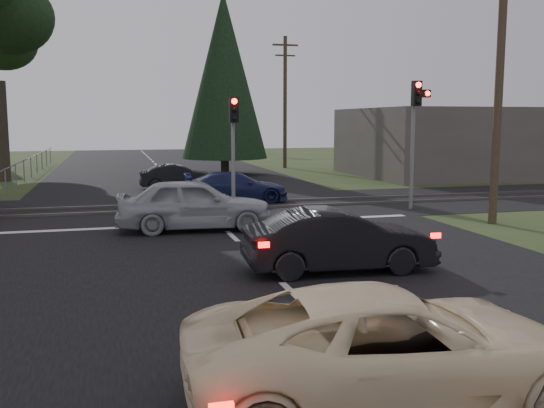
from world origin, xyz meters
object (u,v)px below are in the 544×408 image
object	(u,v)px
utility_pole_far	(221,107)
silver_car	(194,204)
cream_coupe	(393,347)
traffic_signal_right	(416,120)
blue_sedan	(236,187)
utility_pole_near	(500,74)
dark_hatchback	(339,241)
utility_pole_mid	(285,100)
dark_car_far	(177,177)
traffic_signal_center	(234,134)

from	to	relation	value
utility_pole_far	silver_car	distance (m)	48.79
utility_pole_far	cream_coupe	xyz separation A→B (m)	(-8.70, -59.60, -4.05)
traffic_signal_right	blue_sedan	bearing A→B (deg)	148.03
utility_pole_near	dark_hatchback	world-z (taller)	utility_pole_near
utility_pole_mid	cream_coupe	size ratio (longest dim) A/B	1.85
dark_car_far	traffic_signal_center	bearing A→B (deg)	-170.26
utility_pole_far	dark_car_far	xyz separation A→B (m)	(-8.70, -36.44, -4.13)
utility_pole_mid	cream_coupe	world-z (taller)	utility_pole_mid
dark_hatchback	blue_sedan	distance (m)	11.78
utility_pole_near	blue_sedan	size ratio (longest dim) A/B	2.16
utility_pole_mid	utility_pole_far	world-z (taller)	same
utility_pole_mid	utility_pole_far	xyz separation A→B (m)	(0.00, 25.00, 0.00)
traffic_signal_right	cream_coupe	bearing A→B (deg)	-118.84
utility_pole_near	dark_hatchback	distance (m)	9.33
traffic_signal_center	dark_car_far	xyz separation A→B (m)	(-1.20, 7.88, -2.21)
utility_pole_near	blue_sedan	world-z (taller)	utility_pole_near
blue_sedan	traffic_signal_center	bearing A→B (deg)	171.44
silver_car	traffic_signal_center	bearing A→B (deg)	-24.86
utility_pole_far	cream_coupe	world-z (taller)	utility_pole_far
traffic_signal_center	blue_sedan	size ratio (longest dim) A/B	0.98
traffic_signal_center	cream_coupe	distance (m)	15.47
utility_pole_near	traffic_signal_right	bearing A→B (deg)	105.34
traffic_signal_center	blue_sedan	distance (m)	3.39
silver_car	dark_car_far	bearing A→B (deg)	0.79
utility_pole_near	blue_sedan	bearing A→B (deg)	133.85
utility_pole_mid	blue_sedan	xyz separation A→B (m)	(-6.91, -16.81, -4.12)
dark_hatchback	dark_car_far	xyz separation A→B (m)	(-1.66, 17.14, -0.09)
utility_pole_mid	utility_pole_far	size ratio (longest dim) A/B	1.00
traffic_signal_center	utility_pole_mid	xyz separation A→B (m)	(7.50, 19.32, 1.92)
traffic_signal_center	utility_pole_far	xyz separation A→B (m)	(7.50, 44.32, 1.92)
utility_pole_far	blue_sedan	distance (m)	42.57
utility_pole_mid	dark_hatchback	distance (m)	29.72
traffic_signal_center	utility_pole_near	xyz separation A→B (m)	(7.50, -4.68, 1.92)
traffic_signal_center	dark_hatchback	size ratio (longest dim) A/B	0.99
silver_car	dark_car_far	xyz separation A→B (m)	(0.70, 11.28, -0.19)
traffic_signal_center	blue_sedan	world-z (taller)	traffic_signal_center
traffic_signal_right	silver_car	xyz separation A→B (m)	(-8.44, -2.19, -2.53)
traffic_signal_center	utility_pole_near	distance (m)	9.05
utility_pole_far	dark_hatchback	world-z (taller)	utility_pole_far
utility_pole_near	utility_pole_mid	world-z (taller)	same
traffic_signal_center	utility_pole_far	distance (m)	44.99
cream_coupe	dark_hatchback	world-z (taller)	dark_hatchback
utility_pole_mid	dark_car_far	world-z (taller)	utility_pole_mid
dark_car_far	dark_hatchback	bearing A→B (deg)	-173.39
traffic_signal_right	silver_car	world-z (taller)	traffic_signal_right
utility_pole_near	cream_coupe	size ratio (longest dim) A/B	1.85
silver_car	utility_pole_mid	bearing A→B (deg)	-18.14
utility_pole_mid	dark_car_far	size ratio (longest dim) A/B	2.49
traffic_signal_right	cream_coupe	distance (m)	16.28
silver_car	traffic_signal_right	bearing A→B (deg)	-71.11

